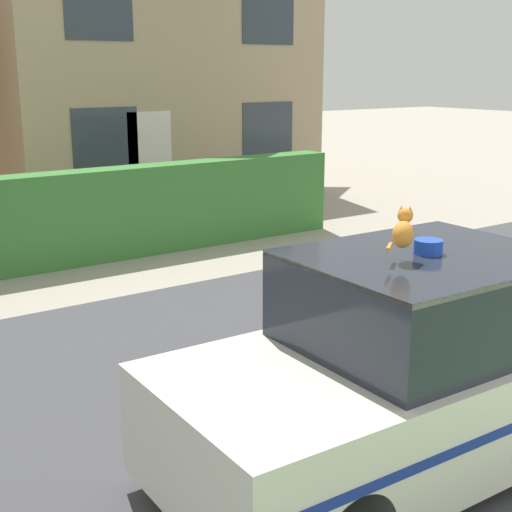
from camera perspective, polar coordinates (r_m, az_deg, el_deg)
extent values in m
cube|color=#424247|center=(7.66, 8.99, -8.03)|extent=(28.00, 6.79, 0.01)
cube|color=#3D7F38|center=(11.29, -14.70, 2.89)|extent=(9.73, 0.52, 1.44)
cylinder|color=black|center=(5.56, -2.94, -13.67)|extent=(0.59, 0.21, 0.59)
cylinder|color=black|center=(6.98, 14.62, -8.00)|extent=(0.59, 0.21, 0.59)
cube|color=silver|center=(5.59, 12.05, -10.69)|extent=(3.95, 1.77, 0.81)
cube|color=#232833|center=(5.40, 13.38, -3.25)|extent=(1.90, 1.56, 0.67)
cube|color=silver|center=(5.32, 13.58, -0.03)|extent=(1.90, 1.56, 0.04)
cube|color=navy|center=(6.13, 6.39, -7.49)|extent=(3.72, 0.09, 0.07)
cube|color=navy|center=(5.08, 19.08, -13.19)|extent=(3.72, 0.09, 0.07)
cylinder|color=blue|center=(5.30, 13.62, 0.73)|extent=(0.21, 0.21, 0.10)
ellipsoid|color=orange|center=(4.99, 11.68, 1.70)|extent=(0.26, 0.25, 0.19)
ellipsoid|color=white|center=(5.07, 11.77, 1.74)|extent=(0.10, 0.10, 0.10)
sphere|color=orange|center=(5.06, 11.86, 3.19)|extent=(0.11, 0.11, 0.11)
cone|color=orange|center=(5.05, 12.22, 3.67)|extent=(0.04, 0.04, 0.04)
cone|color=orange|center=(5.05, 11.55, 3.72)|extent=(0.04, 0.04, 0.04)
cylinder|color=orange|center=(4.95, 10.62, 0.71)|extent=(0.16, 0.13, 0.03)
cube|color=tan|center=(18.06, -9.79, 14.03)|extent=(7.27, 5.63, 5.57)
cube|color=white|center=(15.19, -8.43, 7.41)|extent=(1.00, 0.02, 2.10)
cube|color=#333D47|center=(14.73, -11.93, 9.03)|extent=(1.40, 0.02, 1.30)
cube|color=#333D47|center=(16.70, 0.95, 9.98)|extent=(1.40, 0.02, 1.30)
cube|color=#333D47|center=(14.71, -12.49, 19.00)|extent=(1.40, 0.02, 1.30)
cube|color=#333D47|center=(16.68, 0.99, 18.79)|extent=(1.40, 0.02, 1.30)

